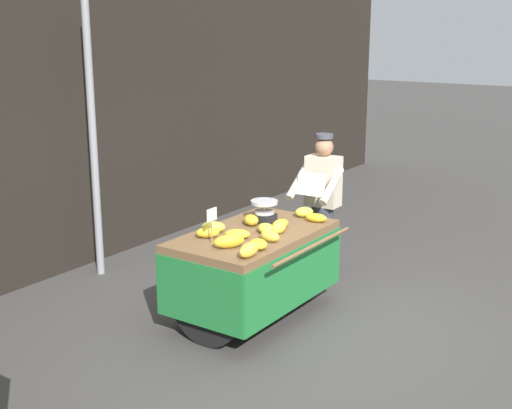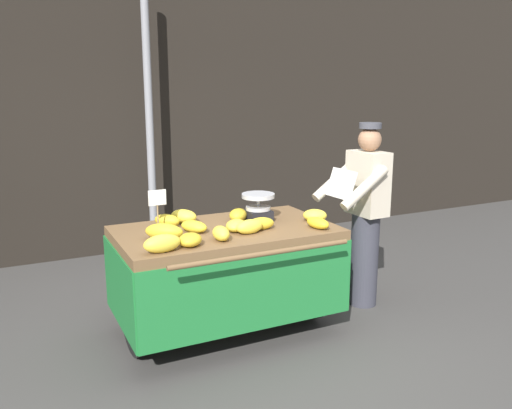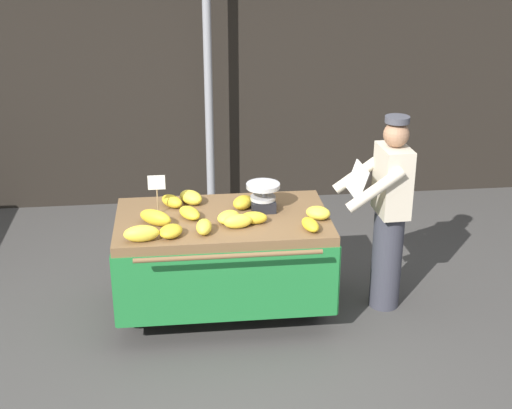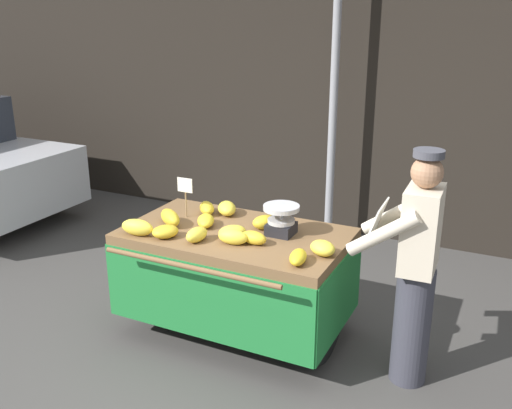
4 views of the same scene
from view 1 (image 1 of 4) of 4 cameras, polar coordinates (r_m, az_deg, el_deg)
ground_plane at (r=6.92m, az=2.94°, el=-10.09°), size 60.00×60.00×0.00m
back_wall at (r=8.47m, az=-15.68°, el=6.70°), size 16.00×0.24×3.61m
street_pole at (r=8.12m, az=-13.40°, el=5.08°), size 0.09×0.09×3.20m
banana_cart at (r=6.87m, az=-0.21°, el=-4.23°), size 1.76×1.22×0.91m
weighing_scale at (r=7.09m, az=0.69°, el=-0.57°), size 0.28×0.28×0.24m
price_sign at (r=6.39m, az=-3.70°, el=-1.13°), size 0.14×0.01×0.34m
banana_bunch_0 at (r=6.74m, az=1.92°, el=-1.95°), size 0.24×0.14×0.11m
banana_bunch_1 at (r=6.06m, az=-0.58°, el=-3.79°), size 0.28×0.14×0.13m
banana_bunch_2 at (r=6.75m, az=0.83°, el=-2.00°), size 0.26×0.27×0.09m
banana_bunch_3 at (r=6.77m, az=-3.58°, el=-1.90°), size 0.26×0.28×0.11m
banana_bunch_4 at (r=7.34m, az=4.03°, el=-0.63°), size 0.25×0.24×0.10m
banana_bunch_5 at (r=6.89m, az=2.05°, el=-1.64°), size 0.22×0.14×0.10m
banana_bunch_6 at (r=6.61m, az=-4.05°, el=-2.35°), size 0.24×0.25×0.10m
banana_bunch_7 at (r=6.27m, az=0.18°, el=-3.32°), size 0.25×0.26×0.10m
banana_bunch_8 at (r=6.30m, az=-2.26°, el=-3.08°), size 0.31×0.27×0.12m
banana_bunch_9 at (r=6.49m, az=1.17°, el=-2.63°), size 0.14×0.22×0.11m
banana_bunch_10 at (r=6.58m, az=-1.55°, el=-2.47°), size 0.23×0.28×0.09m
banana_bunch_11 at (r=7.15m, az=5.04°, el=-1.11°), size 0.16×0.25×0.09m
banana_bunch_12 at (r=7.01m, az=-0.41°, el=-1.30°), size 0.24×0.25×0.11m
vendor_person at (r=7.95m, az=5.52°, el=-0.14°), size 0.59×0.53×1.71m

